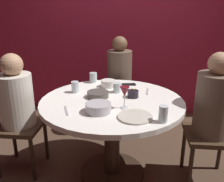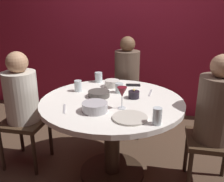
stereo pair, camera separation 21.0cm
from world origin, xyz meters
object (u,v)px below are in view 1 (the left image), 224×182
object	(u,v)px
dining_table	(112,118)
seated_diner_right	(214,106)
seated_diner_back	(119,76)
bowl_small_white	(108,83)
cell_phone	(129,84)
cup_by_left_diner	(93,78)
bowl_serving_large	(98,108)
cup_near_candle	(163,114)
candle_holder	(133,94)
bowl_salad_center	(98,94)
seated_diner_left	(16,101)
cup_by_right_diner	(117,88)
cup_center_front	(75,87)
wine_glass	(125,93)
dinner_plate	(135,117)

from	to	relation	value
dining_table	seated_diner_right	xyz separation A→B (m)	(0.85, 0.00, 0.15)
seated_diner_back	bowl_small_white	bearing A→B (deg)	-8.43
seated_diner_back	cell_phone	xyz separation A→B (m)	(0.13, -0.41, 0.02)
seated_diner_right	cup_by_left_diner	distance (m)	1.20
bowl_serving_large	cup_near_candle	bearing A→B (deg)	-14.63
candle_holder	bowl_serving_large	bearing A→B (deg)	-126.23
bowl_salad_center	dining_table	bearing A→B (deg)	-22.86
seated_diner_left	cup_by_right_diner	xyz separation A→B (m)	(0.89, 0.20, 0.09)
dining_table	bowl_small_white	xyz separation A→B (m)	(-0.07, 0.36, 0.20)
cell_phone	cup_by_right_diner	world-z (taller)	cup_by_right_diner
cell_phone	candle_holder	bearing A→B (deg)	178.78
cup_center_front	seated_diner_left	bearing A→B (deg)	-162.54
wine_glass	cup_center_front	distance (m)	0.58
bowl_serving_large	dining_table	bearing A→B (deg)	73.71
cell_phone	cup_center_front	world-z (taller)	cup_center_front
bowl_serving_large	bowl_small_white	bearing A→B (deg)	89.65
bowl_salad_center	cup_by_left_diner	size ratio (longest dim) A/B	1.84
bowl_salad_center	seated_diner_right	bearing A→B (deg)	-3.23
seated_diner_left	cup_near_candle	distance (m)	1.32
seated_diner_right	dinner_plate	distance (m)	0.73
candle_holder	cup_by_right_diner	xyz separation A→B (m)	(-0.15, 0.12, 0.01)
dinner_plate	cup_center_front	xyz separation A→B (m)	(-0.56, 0.50, 0.05)
seated_diner_back	candle_holder	size ratio (longest dim) A/B	12.25
dinner_plate	bowl_small_white	size ratio (longest dim) A/B	1.76
bowl_small_white	cup_near_candle	distance (m)	0.88
wine_glass	cup_center_front	bearing A→B (deg)	145.44
dining_table	cup_by_left_diner	world-z (taller)	cup_by_left_diner
seated_diner_left	cup_center_front	xyz separation A→B (m)	(0.50, 0.16, 0.10)
seated_diner_back	cup_by_left_diner	world-z (taller)	seated_diner_back
seated_diner_back	cup_by_left_diner	bearing A→B (deg)	-33.91
cell_phone	bowl_serving_large	xyz separation A→B (m)	(-0.20, -0.71, 0.03)
cup_by_left_diner	cup_center_front	distance (m)	0.35
cup_by_left_diner	bowl_salad_center	bearing A→B (deg)	-74.97
candle_holder	seated_diner_back	bearing A→B (deg)	102.91
dining_table	bowl_salad_center	world-z (taller)	bowl_salad_center
dining_table	cell_phone	xyz separation A→B (m)	(0.13, 0.44, 0.18)
bowl_serving_large	cup_by_left_diner	size ratio (longest dim) A/B	1.90
bowl_salad_center	bowl_serving_large	bearing A→B (deg)	-80.56
seated_diner_right	wine_glass	distance (m)	0.77
bowl_serving_large	cup_by_right_diner	world-z (taller)	cup_by_right_diner
bowl_salad_center	cup_center_front	bearing A→B (deg)	155.63
bowl_small_white	cup_center_front	world-z (taller)	cup_center_front
cup_by_left_diner	cup_center_front	xyz separation A→B (m)	(-0.11, -0.33, 0.00)
seated_diner_right	wine_glass	size ratio (longest dim) A/B	6.67
bowl_small_white	dining_table	bearing A→B (deg)	-78.29
seated_diner_back	cup_by_right_diner	distance (m)	0.66
seated_diner_left	dinner_plate	size ratio (longest dim) A/B	4.43
wine_glass	bowl_serving_large	bearing A→B (deg)	-153.06
seated_diner_back	cup_near_candle	world-z (taller)	seated_diner_back
seated_diner_left	cup_near_candle	bearing A→B (deg)	-17.17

